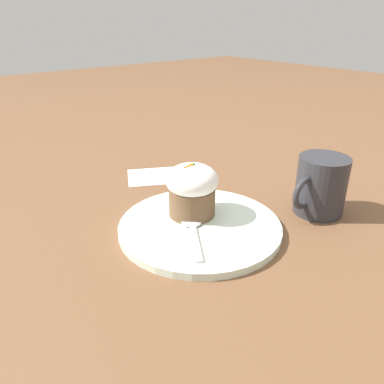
# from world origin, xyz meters

# --- Properties ---
(ground_plane) EXTENTS (4.00, 4.00, 0.00)m
(ground_plane) POSITION_xyz_m (0.00, 0.00, 0.00)
(ground_plane) COLOR brown
(dessert_plate) EXTENTS (0.26, 0.26, 0.01)m
(dessert_plate) POSITION_xyz_m (0.00, 0.00, 0.01)
(dessert_plate) COLOR silver
(dessert_plate) RESTS_ON ground_plane
(carrot_cake) EXTENTS (0.09, 0.09, 0.09)m
(carrot_cake) POSITION_xyz_m (-0.01, -0.03, 0.06)
(carrot_cake) COLOR brown
(carrot_cake) RESTS_ON dessert_plate
(spoon) EXTENTS (0.09, 0.12, 0.01)m
(spoon) POSITION_xyz_m (0.02, 0.00, 0.02)
(spoon) COLOR silver
(spoon) RESTS_ON dessert_plate
(coffee_cup) EXTENTS (0.12, 0.09, 0.10)m
(coffee_cup) POSITION_xyz_m (-0.20, 0.08, 0.05)
(coffee_cup) COLOR #2D2D33
(coffee_cup) RESTS_ON ground_plane
(paper_napkin) EXTENTS (0.14, 0.14, 0.00)m
(paper_napkin) POSITION_xyz_m (-0.07, -0.23, 0.00)
(paper_napkin) COLOR white
(paper_napkin) RESTS_ON ground_plane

